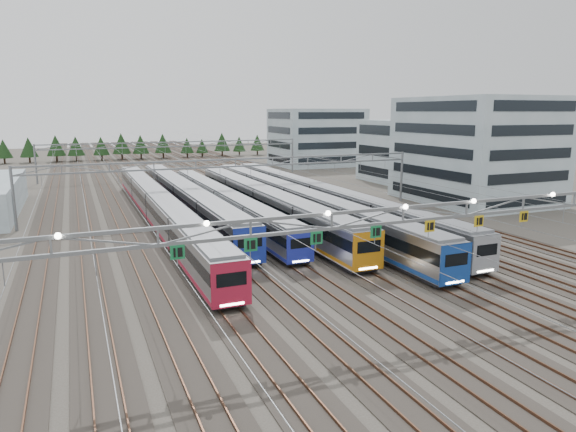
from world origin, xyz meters
name	(u,v)px	position (x,y,z in m)	size (l,w,h in m)	color
ground	(399,313)	(0.00, 0.00, 0.00)	(400.00, 400.00, 0.00)	#47423A
track_bed	(165,164)	(0.00, 100.00, 1.49)	(54.00, 260.00, 5.42)	#2D2823
train_a	(158,206)	(-11.25, 37.96, 2.23)	(3.03, 67.48, 3.95)	black
train_b	(185,198)	(-6.75, 42.79, 2.31)	(3.16, 58.49, 4.12)	black
train_c	(224,202)	(-2.25, 38.38, 2.07)	(2.79, 52.08, 3.63)	black
train_d	(264,203)	(2.25, 34.44, 2.32)	(3.17, 53.19, 4.14)	black
train_e	(294,201)	(6.75, 34.80, 2.25)	(3.07, 65.73, 4.00)	black
train_f	(319,197)	(11.25, 36.16, 2.23)	(3.04, 65.64, 3.96)	black
gantry_near	(403,218)	(-0.05, -0.12, 7.09)	(56.36, 0.61, 8.08)	gray
gantry_mid	(235,169)	(0.00, 40.00, 6.39)	(56.36, 0.36, 8.00)	gray
gantry_far	(176,148)	(0.00, 85.00, 6.39)	(56.36, 0.36, 8.00)	gray
depot_bldg_south	(476,150)	(38.69, 35.35, 8.31)	(18.00, 22.00, 16.61)	#93A9B0
depot_bldg_mid	(405,151)	(42.73, 59.94, 6.31)	(14.00, 16.00, 12.63)	#93A9B0
depot_bldg_north	(316,137)	(40.39, 97.41, 7.53)	(22.00, 18.00, 15.07)	#93A9B0
treeline	(143,145)	(-0.90, 134.33, 4.23)	(93.80, 5.60, 7.02)	#332114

